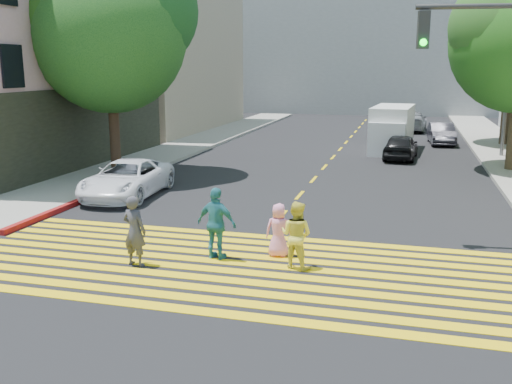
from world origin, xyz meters
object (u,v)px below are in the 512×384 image
at_px(pedestrian_man, 135,231).
at_px(pedestrian_woman, 296,235).
at_px(pedestrian_child, 279,230).
at_px(white_sedan, 127,179).
at_px(silver_car, 412,121).
at_px(dark_car_near, 401,147).
at_px(pedestrian_extra, 217,224).
at_px(white_van, 392,130).
at_px(tree_left, 111,26).
at_px(dark_car_parked, 441,134).

bearing_deg(pedestrian_man, pedestrian_woman, -155.66).
xyz_separation_m(pedestrian_child, white_sedan, (-6.59, 4.94, -0.02)).
bearing_deg(pedestrian_child, white_sedan, -41.87).
distance_m(pedestrian_woman, silver_car, 29.97).
relative_size(pedestrian_child, dark_car_near, 0.35).
height_order(pedestrian_woman, dark_car_near, pedestrian_woman).
xyz_separation_m(pedestrian_extra, silver_car, (4.42, 29.75, -0.17)).
relative_size(pedestrian_extra, dark_car_near, 0.47).
xyz_separation_m(white_sedan, dark_car_near, (9.13, 11.04, -0.00)).
height_order(pedestrian_extra, white_van, white_van).
height_order(tree_left, pedestrian_child, tree_left).
distance_m(tree_left, pedestrian_child, 13.41).
bearing_deg(pedestrian_extra, white_sedan, -35.06).
height_order(dark_car_near, white_van, white_van).
bearing_deg(silver_car, pedestrian_woman, 88.46).
distance_m(pedestrian_man, dark_car_near, 18.33).
relative_size(pedestrian_woman, pedestrian_extra, 0.90).
height_order(pedestrian_extra, silver_car, pedestrian_extra).
distance_m(tree_left, dark_car_parked, 20.14).
relative_size(pedestrian_woman, white_van, 0.30).
relative_size(pedestrian_child, white_van, 0.25).
bearing_deg(tree_left, pedestrian_man, -59.79).
distance_m(tree_left, pedestrian_extra, 12.85).
xyz_separation_m(pedestrian_extra, white_van, (3.35, 19.20, 0.28)).
bearing_deg(white_van, pedestrian_extra, -95.32).
distance_m(tree_left, silver_car, 24.45).
bearing_deg(pedestrian_child, dark_car_parked, -107.03).
distance_m(pedestrian_extra, silver_car, 30.07).
xyz_separation_m(pedestrian_man, dark_car_parked, (7.78, 23.81, -0.20)).
bearing_deg(white_sedan, white_van, 54.70).
distance_m(silver_car, dark_car_parked, 7.06).
bearing_deg(white_van, silver_car, 88.80).
bearing_deg(tree_left, pedestrian_woman, -44.31).
bearing_deg(dark_car_near, pedestrian_child, 85.50).
relative_size(white_sedan, dark_car_near, 1.23).
height_order(tree_left, pedestrian_man, tree_left).
xyz_separation_m(dark_car_near, silver_car, (0.51, 13.20, 0.07)).
bearing_deg(white_sedan, pedestrian_extra, -49.78).
bearing_deg(pedestrian_extra, white_van, -88.44).
distance_m(pedestrian_man, pedestrian_child, 3.39).
bearing_deg(dark_car_parked, silver_car, 100.11).
height_order(pedestrian_woman, white_van, white_van).
relative_size(tree_left, pedestrian_man, 5.45).
relative_size(pedestrian_extra, white_sedan, 0.38).
bearing_deg(pedestrian_woman, dark_car_parked, -84.65).
distance_m(pedestrian_extra, white_sedan, 7.59).
bearing_deg(pedestrian_child, tree_left, -48.89).
relative_size(tree_left, pedestrian_extra, 5.18).
height_order(dark_car_near, dark_car_parked, dark_car_near).
bearing_deg(tree_left, white_van, 43.07).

